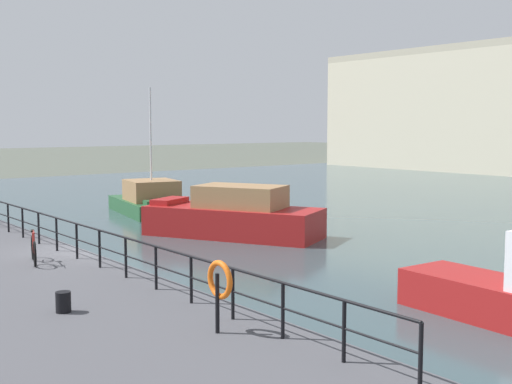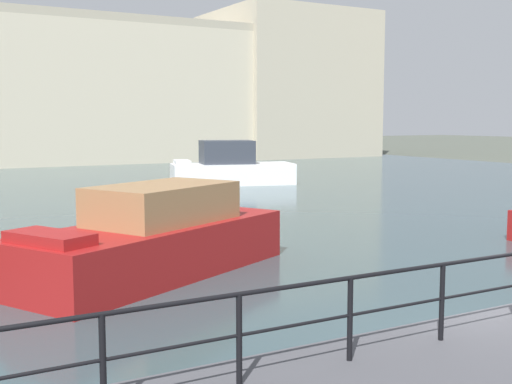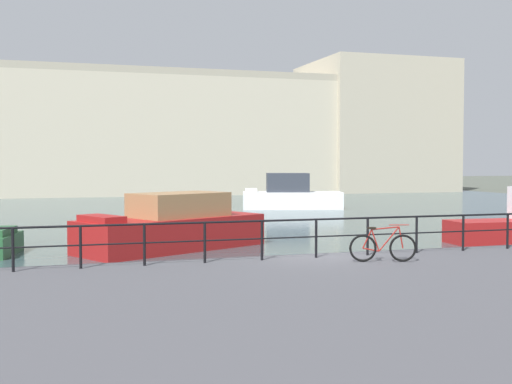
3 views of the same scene
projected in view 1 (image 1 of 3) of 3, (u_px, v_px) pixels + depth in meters
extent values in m
plane|color=#4C5147|center=(85.00, 274.00, 20.94)|extent=(240.00, 240.00, 0.00)
cube|color=#23512D|center=(149.00, 206.00, 35.35)|extent=(6.64, 4.04, 0.75)
cube|color=#997047|center=(152.00, 190.00, 34.77)|extent=(3.13, 2.94, 1.08)
cube|color=#23512D|center=(164.00, 202.00, 32.98)|extent=(1.13, 2.09, 0.24)
cylinder|color=silver|center=(151.00, 134.00, 34.47)|extent=(0.10, 0.10, 4.85)
cube|color=maroon|center=(233.00, 222.00, 27.93)|extent=(7.86, 5.84, 1.26)
cube|color=#997047|center=(240.00, 197.00, 27.68)|extent=(4.20, 3.57, 0.94)
cube|color=maroon|center=(170.00, 201.00, 29.13)|extent=(1.67, 2.10, 0.24)
cylinder|color=black|center=(8.00, 218.00, 24.27)|extent=(0.07, 0.07, 1.05)
cylinder|color=black|center=(23.00, 223.00, 23.05)|extent=(0.07, 0.07, 1.05)
cylinder|color=black|center=(39.00, 228.00, 21.84)|extent=(0.07, 0.07, 1.05)
cylinder|color=black|center=(57.00, 234.00, 20.62)|extent=(0.07, 0.07, 1.05)
cylinder|color=black|center=(77.00, 241.00, 19.41)|extent=(0.07, 0.07, 1.05)
cylinder|color=black|center=(100.00, 249.00, 18.19)|extent=(0.07, 0.07, 1.05)
cylinder|color=black|center=(126.00, 258.00, 16.97)|extent=(0.07, 0.07, 1.05)
cylinder|color=black|center=(156.00, 268.00, 15.76)|extent=(0.07, 0.07, 1.05)
cylinder|color=black|center=(191.00, 280.00, 14.54)|extent=(0.07, 0.07, 1.05)
cylinder|color=black|center=(233.00, 294.00, 13.33)|extent=(0.07, 0.07, 1.05)
cylinder|color=black|center=(283.00, 311.00, 12.11)|extent=(0.07, 0.07, 1.05)
cylinder|color=black|center=(344.00, 331.00, 10.90)|extent=(0.07, 0.07, 1.05)
cylinder|color=black|center=(421.00, 357.00, 9.68)|extent=(0.07, 0.07, 1.05)
cylinder|color=black|center=(66.00, 221.00, 19.96)|extent=(26.48, 0.06, 0.06)
cylinder|color=black|center=(66.00, 236.00, 20.01)|extent=(26.48, 0.04, 0.04)
torus|color=black|center=(35.00, 254.00, 18.32)|extent=(0.71, 0.26, 0.72)
torus|color=black|center=(33.00, 247.00, 19.29)|extent=(0.71, 0.26, 0.72)
cylinder|color=maroon|center=(34.00, 243.00, 18.64)|extent=(0.54, 0.19, 0.66)
cylinder|color=maroon|center=(33.00, 242.00, 18.97)|extent=(0.23, 0.10, 0.58)
cylinder|color=maroon|center=(33.00, 233.00, 18.70)|extent=(0.70, 0.24, 0.11)
cylinder|color=maroon|center=(33.00, 250.00, 19.10)|extent=(0.42, 0.16, 0.12)
cylinder|color=maroon|center=(33.00, 240.00, 19.17)|extent=(0.26, 0.11, 0.51)
cylinder|color=maroon|center=(34.00, 244.00, 18.34)|extent=(0.14, 0.07, 0.57)
cube|color=black|center=(32.00, 231.00, 19.03)|extent=(0.24, 0.15, 0.05)
cylinder|color=maroon|center=(34.00, 232.00, 18.36)|extent=(0.51, 0.17, 0.02)
cylinder|color=black|center=(63.00, 302.00, 13.86)|extent=(0.32, 0.32, 0.44)
cylinder|color=black|center=(217.00, 303.00, 12.43)|extent=(0.08, 0.08, 1.15)
torus|color=orange|center=(220.00, 280.00, 12.43)|extent=(0.75, 0.11, 0.75)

